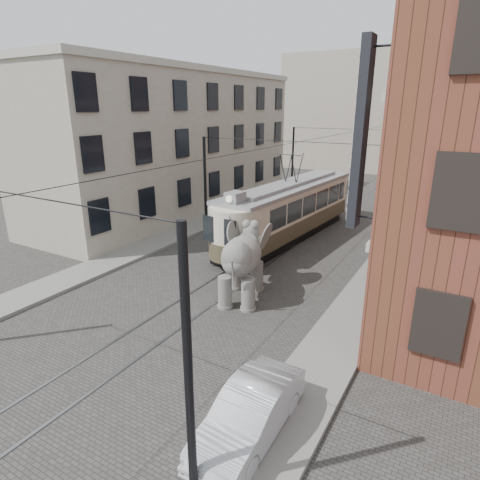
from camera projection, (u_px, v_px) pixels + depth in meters
The scene contains 10 objects.
ground at pixel (231, 279), 19.22m from camera, with size 120.00×120.00×0.00m, color #403E3B.
tram_rails at pixel (231, 279), 19.22m from camera, with size 1.54×80.00×0.02m, color slate, non-canonical shape.
sidewalk_right at pixel (359, 308), 16.32m from camera, with size 2.00×60.00×0.15m, color slate.
sidewalk_left at pixel (130, 254), 22.31m from camera, with size 2.00×60.00×0.15m, color slate.
stucco_building at pixel (177, 144), 31.12m from camera, with size 7.00×24.00×10.00m, color gray.
distant_block at pixel (401, 113), 49.83m from camera, with size 28.00×10.00×14.00m, color gray.
catenary at pixel (275, 197), 22.48m from camera, with size 11.00×30.20×6.00m, color black, non-canonical shape.
tram at pixel (290, 197), 24.47m from camera, with size 2.66×12.90×5.12m, color beige, non-canonical shape.
elephant at pixel (242, 266), 16.84m from camera, with size 2.68×4.86×2.98m, color slate, non-canonical shape.
parked_car at pixel (250, 413), 9.90m from camera, with size 1.40×3.97×1.31m, color #B7B7BC.
Camera 1 is at (9.27, -15.06, 7.77)m, focal length 30.43 mm.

